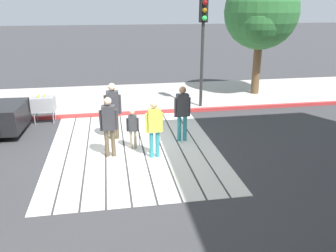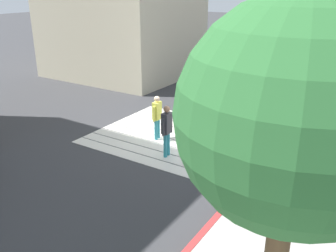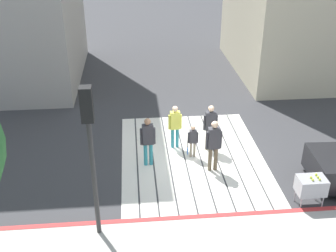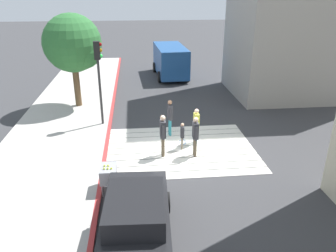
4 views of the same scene
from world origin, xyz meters
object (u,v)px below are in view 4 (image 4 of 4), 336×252
at_px(car_parked_near_curb, 136,221).
at_px(pedestrian_adult_lead, 195,134).
at_px(street_tree, 74,45).
at_px(pedestrian_teen_behind, 170,115).
at_px(traffic_light_corner, 99,67).
at_px(van_down_street, 170,60).
at_px(pedestrian_adult_side, 196,123).
at_px(pedestrian_adult_trailing, 163,133).
at_px(tennis_ball_cart, 109,174).
at_px(pedestrian_child_with_racket, 182,135).

distance_m(car_parked_near_curb, pedestrian_adult_lead, 5.55).
distance_m(street_tree, pedestrian_adult_lead, 9.10).
bearing_deg(street_tree, pedestrian_teen_behind, -42.69).
bearing_deg(traffic_light_corner, van_down_street, 65.15).
xyz_separation_m(pedestrian_adult_side, pedestrian_teen_behind, (-1.07, 1.01, 0.06)).
bearing_deg(traffic_light_corner, pedestrian_adult_trailing, -52.26).
relative_size(tennis_ball_cart, pedestrian_teen_behind, 0.58).
height_order(car_parked_near_curb, pedestrian_adult_side, pedestrian_adult_side).
xyz_separation_m(van_down_street, pedestrian_teen_behind, (-1.24, -11.20, -0.26)).
bearing_deg(car_parked_near_curb, pedestrian_child_with_racket, 69.87).
relative_size(street_tree, pedestrian_adult_lead, 3.08).
xyz_separation_m(traffic_light_corner, pedestrian_teen_behind, (3.27, -1.47, -2.02)).
bearing_deg(van_down_street, pedestrian_adult_lead, -91.81).
height_order(street_tree, pedestrian_adult_trailing, street_tree).
bearing_deg(car_parked_near_curb, pedestrian_adult_trailing, 76.97).
distance_m(pedestrian_adult_trailing, pedestrian_child_with_racket, 1.11).
bearing_deg(pedestrian_adult_lead, pedestrian_child_with_racket, 122.72).
relative_size(van_down_street, pedestrian_adult_lead, 3.06).
bearing_deg(pedestrian_teen_behind, tennis_ball_cart, -119.80).
bearing_deg(pedestrian_adult_side, pedestrian_adult_lead, -102.11).
distance_m(pedestrian_adult_lead, pedestrian_adult_side, 1.24).
height_order(van_down_street, pedestrian_child_with_racket, van_down_street).
bearing_deg(van_down_street, street_tree, -131.80).
height_order(traffic_light_corner, pedestrian_child_with_racket, traffic_light_corner).
relative_size(pedestrian_adult_trailing, pedestrian_child_with_racket, 1.49).
relative_size(traffic_light_corner, street_tree, 0.80).
relative_size(tennis_ball_cart, pedestrian_adult_lead, 0.59).
bearing_deg(pedestrian_teen_behind, pedestrian_child_with_racket, -76.47).
height_order(car_parked_near_curb, pedestrian_child_with_racket, car_parked_near_curb).
distance_m(pedestrian_adult_trailing, pedestrian_teen_behind, 2.15).
height_order(car_parked_near_curb, pedestrian_adult_lead, pedestrian_adult_lead).
relative_size(street_tree, pedestrian_child_with_racket, 4.37).
relative_size(pedestrian_adult_side, pedestrian_child_with_racket, 1.35).
relative_size(car_parked_near_curb, tennis_ball_cart, 4.31).
bearing_deg(car_parked_near_curb, van_down_street, 80.94).
height_order(van_down_street, street_tree, street_tree).
xyz_separation_m(tennis_ball_cart, pedestrian_child_with_racket, (2.96, 2.98, -0.02)).
height_order(tennis_ball_cart, pedestrian_adult_lead, pedestrian_adult_lead).
bearing_deg(tennis_ball_cart, van_down_street, 76.32).
bearing_deg(street_tree, car_parked_near_curb, -74.97).
distance_m(van_down_street, tennis_ball_cart, 16.19).
bearing_deg(tennis_ball_cart, pedestrian_adult_side, 43.80).
bearing_deg(tennis_ball_cart, car_parked_near_curb, -71.24).
relative_size(van_down_street, pedestrian_adult_side, 3.22).
bearing_deg(tennis_ball_cart, traffic_light_corner, 96.46).
distance_m(tennis_ball_cart, pedestrian_adult_lead, 4.11).
xyz_separation_m(car_parked_near_curb, pedestrian_adult_side, (2.76, 6.16, 0.22)).
bearing_deg(van_down_street, pedestrian_child_with_racket, -93.89).
distance_m(car_parked_near_curb, pedestrian_adult_side, 6.75).
distance_m(tennis_ball_cart, pedestrian_teen_behind, 5.22).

